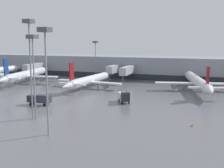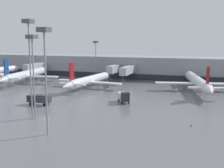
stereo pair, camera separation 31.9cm
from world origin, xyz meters
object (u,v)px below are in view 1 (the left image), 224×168
Objects in this scene: parked_jet_4 at (197,82)px; traffic_cone_3 at (64,94)px; service_truck_0 at (124,96)px; apron_light_mast_0 at (29,42)px; apron_light_mast_4 at (33,52)px; service_truck_1 at (40,99)px; parked_jet_3 at (25,75)px; traffic_cone_0 at (214,94)px; traffic_cone_2 at (192,125)px; parked_jet_0 at (89,80)px; apron_light_mast_2 at (95,48)px; apron_light_mast_3 at (46,51)px.

parked_jet_4 reaches higher than traffic_cone_3.
service_truck_0 is 0.27× the size of apron_light_mast_0.
service_truck_1 is at bearing 119.68° from apron_light_mast_4.
traffic_cone_0 is (65.28, -0.97, -2.89)m from parked_jet_3.
traffic_cone_3 is at bearing -92.59° from service_truck_1.
traffic_cone_3 is (-36.31, -19.97, -2.65)m from parked_jet_4.
service_truck_0 reaches higher than service_truck_1.
traffic_cone_3 is (24.05, -14.96, -2.95)m from parked_jet_3.
traffic_cone_2 is 0.03× the size of apron_light_mast_4.
parked_jet_4 is (34.40, 6.38, 0.37)m from parked_jet_0.
apron_light_mast_4 is (30.59, -38.68, 10.22)m from parked_jet_3.
traffic_cone_3 reaches higher than traffic_cone_2.
apron_light_mast_2 is at bearing 20.96° from parked_jet_0.
apron_light_mast_4 is (11.11, -59.24, 1.02)m from apron_light_mast_2.
traffic_cone_2 is (36.71, -5.70, -1.29)m from service_truck_1.
apron_light_mast_3 is at bearing -42.67° from apron_light_mast_0.
parked_jet_0 is 39.38m from traffic_cone_0.
traffic_cone_2 is 41.46m from traffic_cone_3.
parked_jet_0 is at bearing 87.61° from parked_jet_4.
parked_jet_4 is 2.49× the size of apron_light_mast_2.
apron_light_mast_0 is 1.29× the size of apron_light_mast_2.
apron_light_mast_4 is (-30.53, -5.15, 13.23)m from traffic_cone_2.
parked_jet_0 reaches higher than traffic_cone_0.
apron_light_mast_2 is (-4.57, 35.52, 12.14)m from traffic_cone_3.
parked_jet_4 is 7.18× the size of service_truck_0.
parked_jet_3 is 60.57m from parked_jet_4.
apron_light_mast_0 reaches higher than service_truck_0.
parked_jet_3 reaches higher than service_truck_0.
service_truck_1 is 18.39m from apron_light_mast_0.
parked_jet_0 is 39.85× the size of traffic_cone_0.
apron_light_mast_3 is at bearing -160.15° from parked_jet_0.
service_truck_1 is at bearing -146.91° from parked_jet_3.
apron_light_mast_0 is at bearing -171.02° from traffic_cone_2.
apron_light_mast_3 reaches higher than service_truck_1.
apron_light_mast_4 is (-12.69, -20.31, 11.88)m from service_truck_0.
parked_jet_4 is at bearing 91.12° from traffic_cone_2.
apron_light_mast_2 reaches higher than parked_jet_4.
parked_jet_0 is 13.92m from traffic_cone_3.
traffic_cone_3 is at bearing -130.05° from parked_jet_3.
apron_light_mast_3 reaches higher than traffic_cone_3.
parked_jet_3 is 69.78m from traffic_cone_2.
apron_light_mast_4 is (6.18, -10.85, 11.94)m from service_truck_1.
parked_jet_4 is 48.37× the size of traffic_cone_0.
parked_jet_3 is 61.15m from apron_light_mast_3.
traffic_cone_0 is 43.54m from traffic_cone_3.
apron_light_mast_2 reaches higher than service_truck_1.
apron_light_mast_3 reaches higher than apron_light_mast_2.
traffic_cone_0 is (40.88, 26.86, -1.17)m from service_truck_1.
service_truck_0 is at bearing 58.00° from apron_light_mast_4.
traffic_cone_0 is 1.17× the size of traffic_cone_3.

